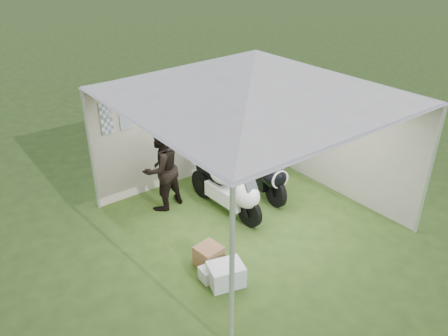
{
  "coord_description": "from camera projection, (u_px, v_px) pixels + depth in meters",
  "views": [
    {
      "loc": [
        -4.31,
        -4.9,
        4.43
      ],
      "look_at": [
        -0.33,
        0.35,
        0.99
      ],
      "focal_mm": 35.0,
      "sensor_mm": 36.0,
      "label": 1
    }
  ],
  "objects": [
    {
      "name": "ground",
      "position": [
        250.0,
        219.0,
        7.82
      ],
      "size": [
        80.0,
        80.0,
        0.0
      ],
      "primitive_type": "plane",
      "color": "#2F461B",
      "rests_on": "ground"
    },
    {
      "name": "canopy_tent",
      "position": [
        254.0,
        78.0,
        6.65
      ],
      "size": [
        5.66,
        5.66,
        3.0
      ],
      "color": "silver",
      "rests_on": "ground"
    },
    {
      "name": "motorcycle_white",
      "position": [
        228.0,
        188.0,
        7.78
      ],
      "size": [
        0.47,
        1.86,
        0.92
      ],
      "rotation": [
        0.0,
        0.0,
        0.05
      ],
      "color": "black",
      "rests_on": "ground"
    },
    {
      "name": "motorcycle_black",
      "position": [
        259.0,
        167.0,
        8.42
      ],
      "size": [
        0.61,
        1.97,
        0.97
      ],
      "rotation": [
        0.0,
        0.0,
        -0.14
      ],
      "color": "black",
      "rests_on": "ground"
    },
    {
      "name": "paddock_stand",
      "position": [
        235.0,
        167.0,
        9.31
      ],
      "size": [
        0.39,
        0.28,
        0.27
      ],
      "primitive_type": "cube",
      "rotation": [
        0.0,
        0.0,
        -0.14
      ],
      "color": "#1639C8",
      "rests_on": "ground"
    },
    {
      "name": "person_dark_jacket",
      "position": [
        161.0,
        168.0,
        7.83
      ],
      "size": [
        0.89,
        0.75,
        1.6
      ],
      "primitive_type": "imported",
      "rotation": [
        0.0,
        0.0,
        3.35
      ],
      "color": "black",
      "rests_on": "ground"
    },
    {
      "name": "person_blue_jacket",
      "position": [
        202.0,
        142.0,
        8.36
      ],
      "size": [
        0.66,
        0.83,
        2.0
      ],
      "primitive_type": "imported",
      "rotation": [
        0.0,
        0.0,
        -1.84
      ],
      "color": "slate",
      "rests_on": "ground"
    },
    {
      "name": "equipment_box",
      "position": [
        273.0,
        157.0,
        9.51
      ],
      "size": [
        0.51,
        0.43,
        0.48
      ],
      "primitive_type": "cube",
      "rotation": [
        0.0,
        0.0,
        -0.1
      ],
      "color": "black",
      "rests_on": "ground"
    },
    {
      "name": "crate_0",
      "position": [
        226.0,
        274.0,
        6.28
      ],
      "size": [
        0.58,
        0.51,
        0.33
      ],
      "primitive_type": "cube",
      "rotation": [
        0.0,
        0.0,
        -0.29
      ],
      "color": "silver",
      "rests_on": "ground"
    },
    {
      "name": "crate_1",
      "position": [
        209.0,
        256.0,
        6.66
      ],
      "size": [
        0.4,
        0.4,
        0.32
      ],
      "primitive_type": "cube",
      "rotation": [
        0.0,
        0.0,
        0.13
      ],
      "color": "#896140",
      "rests_on": "ground"
    },
    {
      "name": "crate_2",
      "position": [
        210.0,
        273.0,
        6.39
      ],
      "size": [
        0.3,
        0.26,
        0.21
      ],
      "primitive_type": "cube",
      "rotation": [
        0.0,
        0.0,
        -0.07
      ],
      "color": "silver",
      "rests_on": "ground"
    }
  ]
}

